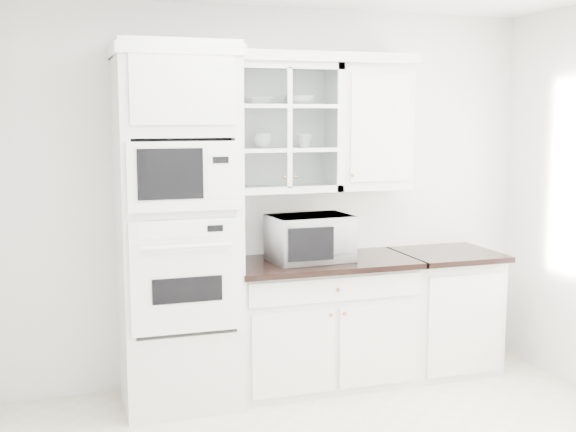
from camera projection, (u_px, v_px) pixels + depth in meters
name	position (u px, v px, depth m)	size (l,w,h in m)	color
room_shell	(340.00, 144.00, 3.98)	(4.00, 3.50, 2.70)	white
oven_column	(177.00, 228.00, 4.76)	(0.76, 0.68, 2.40)	silver
base_cabinet_run	(321.00, 321.00, 5.21)	(1.32, 0.67, 0.92)	silver
extra_base_cabinet	(444.00, 310.00, 5.51)	(0.72, 0.67, 0.92)	silver
upper_cabinet_glass	(282.00, 128.00, 5.07)	(0.80, 0.33, 0.90)	silver
upper_cabinet_solid	(370.00, 127.00, 5.27)	(0.55, 0.33, 0.90)	silver
crown_molding	(269.00, 57.00, 4.95)	(2.14, 0.38, 0.07)	white
countertop_microwave	(309.00, 238.00, 5.08)	(0.56, 0.46, 0.32)	white
bowl_a	(257.00, 101.00, 4.99)	(0.21, 0.21, 0.05)	white
bowl_b	(300.00, 100.00, 5.08)	(0.21, 0.21, 0.06)	white
cup_a	(263.00, 140.00, 5.05)	(0.13, 0.13, 0.10)	white
cup_b	(305.00, 141.00, 5.12)	(0.10, 0.10, 0.09)	white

